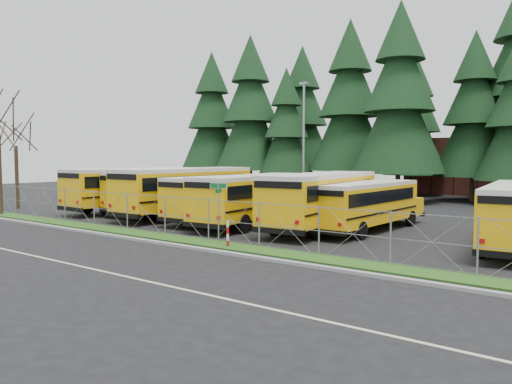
# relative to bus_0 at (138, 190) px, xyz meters

# --- Properties ---
(ground) EXTENTS (120.00, 120.00, 0.00)m
(ground) POSITION_rel_bus_0_xyz_m (14.05, -5.59, -1.58)
(ground) COLOR black
(ground) RESTS_ON ground
(curb) EXTENTS (50.00, 0.25, 0.12)m
(curb) POSITION_rel_bus_0_xyz_m (14.05, -8.69, -1.52)
(curb) COLOR gray
(curb) RESTS_ON ground
(grass_verge) EXTENTS (50.00, 1.40, 0.06)m
(grass_verge) POSITION_rel_bus_0_xyz_m (14.05, -7.29, -1.55)
(grass_verge) COLOR #224A15
(grass_verge) RESTS_ON ground
(road_lane_line) EXTENTS (50.00, 0.12, 0.01)m
(road_lane_line) POSITION_rel_bus_0_xyz_m (14.05, -13.59, -1.57)
(road_lane_line) COLOR beige
(road_lane_line) RESTS_ON ground
(chainlink_fence) EXTENTS (44.00, 0.10, 2.00)m
(chainlink_fence) POSITION_rel_bus_0_xyz_m (14.05, -6.59, -0.58)
(chainlink_fence) COLOR gray
(chainlink_fence) RESTS_ON ground
(bus_0) EXTENTS (3.24, 12.11, 3.15)m
(bus_0) POSITION_rel_bus_0_xyz_m (0.00, 0.00, 0.00)
(bus_0) COLOR #FFA508
(bus_0) RESTS_ON ground
(bus_1) EXTENTS (3.07, 11.52, 3.00)m
(bus_1) POSITION_rel_bus_0_xyz_m (2.89, 0.91, -0.08)
(bus_1) COLOR #FFA508
(bus_1) RESTS_ON ground
(bus_2) EXTENTS (3.03, 12.36, 3.23)m
(bus_2) POSITION_rel_bus_0_xyz_m (5.53, -0.13, 0.04)
(bus_2) COLOR #FFA508
(bus_2) RESTS_ON ground
(bus_3) EXTENTS (2.55, 10.72, 2.81)m
(bus_3) POSITION_rel_bus_0_xyz_m (9.22, -0.31, -0.17)
(bus_3) COLOR #FFA508
(bus_3) RESTS_ON ground
(bus_4) EXTENTS (3.74, 11.38, 2.93)m
(bus_4) POSITION_rel_bus_0_xyz_m (11.55, -0.78, -0.11)
(bus_4) COLOR #FFA508
(bus_4) RESTS_ON ground
(bus_5) EXTENTS (3.97, 11.99, 3.09)m
(bus_5) POSITION_rel_bus_0_xyz_m (15.63, 0.01, -0.03)
(bus_5) COLOR #FFA508
(bus_5) RESTS_ON ground
(bus_6) EXTENTS (2.71, 10.10, 2.63)m
(bus_6) POSITION_rel_bus_0_xyz_m (17.83, 0.85, -0.26)
(bus_6) COLOR #FFA508
(bus_6) RESTS_ON ground
(street_sign) EXTENTS (0.82, 0.54, 2.81)m
(street_sign) POSITION_rel_bus_0_xyz_m (14.21, -7.18, 0.46)
(street_sign) COLOR gray
(street_sign) RESTS_ON ground
(striped_bollard) EXTENTS (0.11, 0.11, 1.20)m
(striped_bollard) POSITION_rel_bus_0_xyz_m (14.98, -7.46, -0.98)
(striped_bollard) COLOR #B20C0C
(striped_bollard) RESTS_ON ground
(light_standard) EXTENTS (0.70, 0.35, 10.14)m
(light_standard) POSITION_rel_bus_0_xyz_m (7.08, 11.72, 3.93)
(light_standard) COLOR gray
(light_standard) RESTS_ON ground
(conifer_0) EXTENTS (7.36, 7.36, 16.27)m
(conifer_0) POSITION_rel_bus_0_xyz_m (-10.76, 20.17, 6.56)
(conifer_0) COLOR black
(conifer_0) RESTS_ON ground
(conifer_1) EXTENTS (7.83, 7.83, 17.33)m
(conifer_1) POSITION_rel_bus_0_xyz_m (-4.82, 19.88, 7.09)
(conifer_1) COLOR black
(conifer_1) RESTS_ON ground
(conifer_2) EXTENTS (5.98, 5.98, 13.23)m
(conifer_2) POSITION_rel_bus_0_xyz_m (0.05, 19.69, 5.04)
(conifer_2) COLOR black
(conifer_2) RESTS_ON ground
(conifer_3) EXTENTS (8.03, 8.03, 17.76)m
(conifer_3) POSITION_rel_bus_0_xyz_m (6.10, 22.05, 7.30)
(conifer_3) COLOR black
(conifer_3) RESTS_ON ground
(conifer_4) EXTENTS (7.88, 7.88, 17.43)m
(conifer_4) POSITION_rel_bus_0_xyz_m (12.71, 18.27, 7.14)
(conifer_4) COLOR black
(conifer_4) RESTS_ON ground
(conifer_5) EXTENTS (6.86, 6.86, 15.18)m
(conifer_5) POSITION_rel_bus_0_xyz_m (17.62, 23.39, 6.01)
(conifer_5) COLOR black
(conifer_5) RESTS_ON ground
(conifer_10) EXTENTS (7.70, 7.70, 17.02)m
(conifer_10) POSITION_rel_bus_0_xyz_m (-2.35, 26.69, 6.93)
(conifer_10) COLOR black
(conifer_10) RESTS_ON ground
(conifer_11) EXTENTS (6.51, 6.51, 14.40)m
(conifer_11) POSITION_rel_bus_0_xyz_m (11.00, 27.24, 5.63)
(conifer_11) COLOR black
(conifer_11) RESTS_ON ground
(bare_tree_1) EXTENTS (4.82, 4.82, 6.88)m
(bare_tree_1) POSITION_rel_bus_0_xyz_m (-8.55, -4.58, 1.87)
(bare_tree_1) COLOR black
(bare_tree_1) RESTS_ON ground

